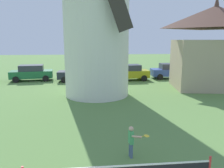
% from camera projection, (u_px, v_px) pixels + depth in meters
% --- Properties ---
extents(windmill, '(9.70, 5.31, 14.12)m').
position_uv_depth(windmill, '(96.00, 3.00, 15.64)').
color(windmill, silver).
rests_on(windmill, ground_plane).
extents(player_far, '(0.71, 0.42, 1.13)m').
position_uv_depth(player_far, '(132.00, 140.00, 7.81)').
color(player_far, slate).
rests_on(player_far, ground_plane).
extents(parked_car_green, '(4.19, 2.28, 1.56)m').
position_uv_depth(parked_car_green, '(32.00, 73.00, 22.50)').
color(parked_car_green, '#1E6638').
rests_on(parked_car_green, ground_plane).
extents(parked_car_black, '(4.48, 2.01, 1.56)m').
position_uv_depth(parked_car_black, '(81.00, 73.00, 22.22)').
color(parked_car_black, '#1E232D').
rests_on(parked_car_black, ground_plane).
extents(parked_car_mustard, '(3.90, 2.05, 1.56)m').
position_uv_depth(parked_car_mustard, '(129.00, 72.00, 22.77)').
color(parked_car_mustard, '#999919').
rests_on(parked_car_mustard, ground_plane).
extents(parked_car_blue, '(4.31, 2.01, 1.56)m').
position_uv_depth(parked_car_blue, '(172.00, 71.00, 23.84)').
color(parked_car_blue, '#334C99').
rests_on(parked_car_blue, ground_plane).
extents(chapel, '(6.91, 5.49, 7.60)m').
position_uv_depth(chapel, '(213.00, 49.00, 18.69)').
color(chapel, tan).
rests_on(chapel, ground_plane).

